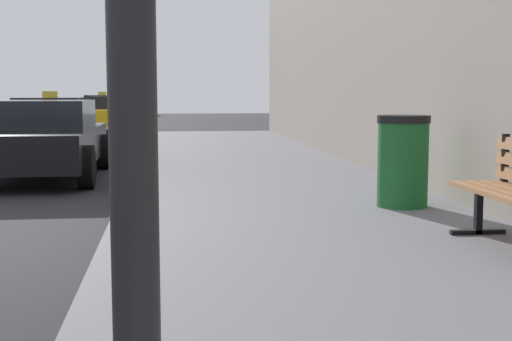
{
  "coord_description": "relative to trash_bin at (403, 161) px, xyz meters",
  "views": [
    {
      "loc": [
        2.59,
        -6.64,
        1.4
      ],
      "look_at": [
        3.62,
        1.6,
        0.47
      ],
      "focal_mm": 49.03,
      "sensor_mm": 36.0,
      "label": 1
    }
  ],
  "objects": [
    {
      "name": "car_yellow",
      "position": [
        -4.54,
        17.98,
        -0.01
      ],
      "size": [
        1.93,
        4.07,
        1.43
      ],
      "rotation": [
        0.0,
        0.0,
        3.14
      ],
      "color": "yellow",
      "rests_on": "ground_plane"
    },
    {
      "name": "car_silver",
      "position": [
        -5.69,
        26.67,
        -0.01
      ],
      "size": [
        1.94,
        4.23,
        1.43
      ],
      "rotation": [
        0.0,
        0.0,
        3.14
      ],
      "color": "#B7B7BF",
      "rests_on": "ground_plane"
    },
    {
      "name": "car_red",
      "position": [
        -5.53,
        10.78,
        -0.01
      ],
      "size": [
        2.01,
        4.01,
        1.43
      ],
      "rotation": [
        0.0,
        0.0,
        3.14
      ],
      "color": "red",
      "rests_on": "ground_plane"
    },
    {
      "name": "car_blue",
      "position": [
        -4.58,
        36.47,
        -0.01
      ],
      "size": [
        1.94,
        4.25,
        1.27
      ],
      "rotation": [
        0.0,
        0.0,
        3.14
      ],
      "color": "#233899",
      "rests_on": "ground_plane"
    },
    {
      "name": "trash_bin",
      "position": [
        0.0,
        0.0,
        0.0
      ],
      "size": [
        0.58,
        0.58,
        1.0
      ],
      "color": "#195926",
      "rests_on": "sidewalk"
    },
    {
      "name": "car_black",
      "position": [
        -4.63,
        4.36,
        -0.01
      ],
      "size": [
        1.99,
        4.17,
        1.27
      ],
      "rotation": [
        0.0,
        0.0,
        3.14
      ],
      "color": "black",
      "rests_on": "ground_plane"
    },
    {
      "name": "sidewalk",
      "position": [
        -1.13,
        -0.73,
        -0.58
      ],
      "size": [
        4.0,
        32.0,
        0.15
      ],
      "primitive_type": "cube",
      "color": "slate",
      "rests_on": "ground_plane"
    }
  ]
}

